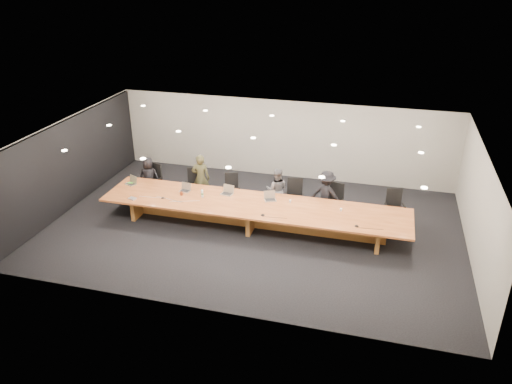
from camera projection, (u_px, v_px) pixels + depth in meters
ground at (253, 227)px, 14.79m from camera, size 12.00×12.00×0.00m
back_wall at (283, 139)px, 17.69m from camera, size 12.00×0.02×2.80m
left_wall_panel at (70, 164)px, 15.60m from camera, size 0.08×7.84×2.74m
conference_table at (253, 211)px, 14.57m from camera, size 9.00×1.80×0.75m
chair_far_left at (152, 180)px, 16.55m from camera, size 0.69×0.69×1.10m
chair_left at (194, 185)px, 16.14m from camera, size 0.68×0.68×1.12m
chair_mid_left at (232, 189)px, 16.01m from camera, size 0.66×0.66×1.02m
chair_mid_right at (295, 197)px, 15.34m from camera, size 0.68×0.68×1.14m
chair_right at (334, 200)px, 15.17m from camera, size 0.63×0.63×1.08m
chair_far_right at (395, 207)px, 14.73m from camera, size 0.69×0.69×1.11m
person_a at (149, 177)px, 16.44m from camera, size 0.73×0.54×1.35m
person_b at (201, 178)px, 16.04m from camera, size 0.64×0.48×1.61m
person_c at (277, 190)px, 15.49m from camera, size 0.74×0.61×1.39m
person_d at (326, 195)px, 15.03m from camera, size 1.08×0.76×1.51m
laptop_a at (130, 180)px, 15.68m from camera, size 0.40×0.36×0.26m
laptop_b at (185, 188)px, 15.22m from camera, size 0.33×0.25×0.25m
laptop_c at (227, 190)px, 15.01m from camera, size 0.39×0.31×0.28m
laptop_d at (270, 196)px, 14.64m from camera, size 0.41×0.36×0.27m
water_bottle at (202, 194)px, 14.84m from camera, size 0.09×0.09×0.23m
amber_mug at (182, 194)px, 14.99m from camera, size 0.11×0.11×0.11m
paper_cup_near at (290, 201)px, 14.55m from camera, size 0.07×0.07×0.08m
paper_cup_far at (341, 210)px, 14.06m from camera, size 0.08×0.08×0.08m
notepad at (130, 184)px, 15.77m from camera, size 0.29×0.26×0.01m
lime_gadget at (130, 183)px, 15.77m from camera, size 0.16×0.11×0.02m
av_box at (132, 198)px, 14.77m from camera, size 0.25×0.21×0.03m
mic_left at (163, 198)px, 14.83m from camera, size 0.14×0.14×0.03m
mic_center at (263, 215)px, 13.84m from camera, size 0.14×0.14×0.03m
mic_right at (357, 226)px, 13.27m from camera, size 0.15×0.15×0.03m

